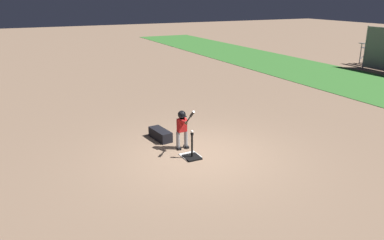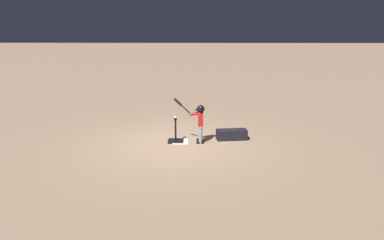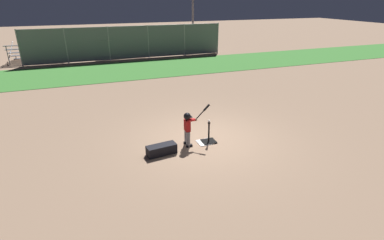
{
  "view_description": "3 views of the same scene",
  "coord_description": "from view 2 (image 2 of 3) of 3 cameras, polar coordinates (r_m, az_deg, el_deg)",
  "views": [
    {
      "loc": [
        7.62,
        -4.0,
        3.82
      ],
      "look_at": [
        -0.51,
        0.0,
        0.8
      ],
      "focal_mm": 35.0,
      "sensor_mm": 36.0,
      "label": 1
    },
    {
      "loc": [
        -0.57,
        9.46,
        3.23
      ],
      "look_at": [
        -0.45,
        -0.14,
        0.64
      ],
      "focal_mm": 35.0,
      "sensor_mm": 36.0,
      "label": 2
    },
    {
      "loc": [
        -3.36,
        -7.76,
        4.12
      ],
      "look_at": [
        -0.54,
        -0.23,
        0.8
      ],
      "focal_mm": 28.0,
      "sensor_mm": 36.0,
      "label": 3
    }
  ],
  "objects": [
    {
      "name": "home_plate",
      "position": [
        10.22,
        -1.81,
        -3.29
      ],
      "size": [
        0.45,
        0.45,
        0.02
      ],
      "primitive_type": "cube",
      "rotation": [
        0.0,
        0.0,
        0.03
      ],
      "color": "white",
      "rests_on": "ground_plane"
    },
    {
      "name": "baseball",
      "position": [
        10.04,
        -2.54,
        0.45
      ],
      "size": [
        0.07,
        0.07,
        0.07
      ],
      "primitive_type": "sphere",
      "color": "white",
      "rests_on": "batting_tee"
    },
    {
      "name": "ground_plane",
      "position": [
        10.01,
        -2.6,
        -3.76
      ],
      "size": [
        90.0,
        90.0,
        0.0
      ],
      "primitive_type": "plane",
      "color": "#93755B"
    },
    {
      "name": "batter_child",
      "position": [
        10.0,
        1.12,
        0.17
      ],
      "size": [
        0.82,
        0.32,
        1.23
      ],
      "color": "gray",
      "rests_on": "ground_plane"
    },
    {
      "name": "equipment_bag",
      "position": [
        10.44,
        6.06,
        -2.22
      ],
      "size": [
        0.87,
        0.42,
        0.28
      ],
      "primitive_type": "cube",
      "rotation": [
        0.0,
        0.0,
        0.12
      ],
      "color": "black",
      "rests_on": "ground_plane"
    },
    {
      "name": "batting_tee",
      "position": [
        10.21,
        -2.5,
        -2.82
      ],
      "size": [
        0.42,
        0.38,
        0.66
      ],
      "color": "black",
      "rests_on": "ground_plane"
    }
  ]
}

